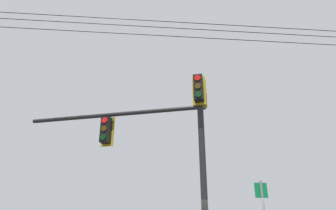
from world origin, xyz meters
The scene contains 2 objects.
signal_mast_assembly centered at (-0.55, -1.49, 4.64)m, with size 3.72×5.57×6.51m.
overhead_wire_span centered at (0.38, 0.76, 8.53)m, with size 8.32×29.99×1.00m.
Camera 1 is at (8.64, -4.82, 1.22)m, focal length 34.15 mm.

